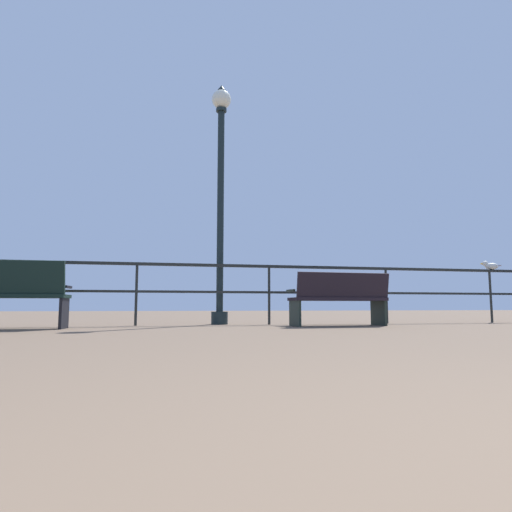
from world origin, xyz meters
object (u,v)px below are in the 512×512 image
at_px(bench_near_right, 340,297).
at_px(seagull_on_rail, 490,266).
at_px(lamppost_center, 221,180).
at_px(bench_near_left, 12,292).

xyz_separation_m(bench_near_right, seagull_on_rail, (3.57, 0.87, 0.65)).
distance_m(bench_near_right, seagull_on_rail, 3.73).
bearing_deg(lamppost_center, bench_near_right, -30.69).
relative_size(bench_near_left, bench_near_right, 0.93).
relative_size(lamppost_center, seagull_on_rail, 13.69).
xyz_separation_m(bench_near_left, lamppost_center, (3.02, 1.06, 2.05)).
relative_size(bench_near_right, seagull_on_rail, 4.89).
distance_m(bench_near_left, bench_near_right, 4.80).
bearing_deg(seagull_on_rail, bench_near_left, -174.09).
xyz_separation_m(bench_near_left, seagull_on_rail, (8.37, 0.87, 0.60)).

